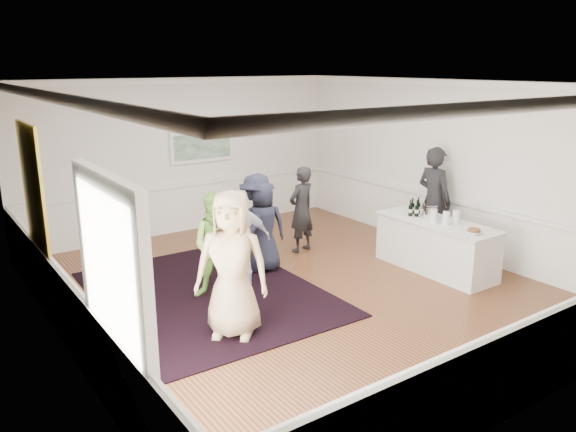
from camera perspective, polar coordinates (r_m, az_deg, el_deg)
floor at (r=9.03m, az=0.77°, el=-7.37°), size 8.00×8.00×0.00m
ceiling at (r=8.33m, az=0.85°, el=13.38°), size 7.00×8.00×0.02m
wall_left at (r=7.15m, az=-22.63°, el=-1.15°), size 0.02×8.00×3.20m
wall_right at (r=10.92m, az=15.94°, el=4.80°), size 0.02×8.00×3.20m
wall_back at (r=11.96m, az=-10.52°, el=6.00°), size 7.00×0.02×3.20m
wall_front at (r=5.90m, az=24.19°, el=-4.66°), size 7.00×0.02×3.20m
wainscoting at (r=8.85m, az=0.78°, el=-4.38°), size 7.00×8.00×1.00m
mirror at (r=8.35m, az=-24.45°, el=2.32°), size 0.05×1.25×1.85m
doorway at (r=5.47m, az=-17.35°, el=-7.59°), size 0.10×1.78×2.56m
landscape_painting at (r=12.05m, az=-8.71°, el=7.02°), size 1.44×0.06×0.66m
area_rug at (r=8.91m, az=-8.10°, el=-7.77°), size 3.18×4.14×0.02m
serving_table at (r=9.98m, az=14.80°, el=-2.93°), size 0.83×2.18×0.88m
bartender at (r=10.83m, az=14.60°, el=1.58°), size 0.49×0.74×2.01m
guest_tan at (r=7.25m, az=-5.73°, el=-4.95°), size 1.13×1.10×1.96m
guest_green at (r=8.47m, az=-7.11°, el=-3.09°), size 1.01×0.99×1.65m
guest_lilac at (r=8.84m, az=-4.77°, el=-2.44°), size 1.00×0.63×1.59m
guest_dark_a at (r=9.66m, az=-3.16°, el=-0.60°), size 1.23×1.17×1.68m
guest_dark_b at (r=10.54m, az=1.37°, el=0.66°), size 0.67×0.51×1.64m
guest_navy at (r=9.56m, az=-2.56°, el=-1.09°), size 0.89×0.74×1.57m
wine_bottles at (r=10.13m, az=12.95°, el=0.94°), size 0.32×0.29×0.31m
juice_pitchers at (r=9.71m, az=15.68°, el=-0.07°), size 0.36×0.38×0.24m
ice_bucket at (r=9.96m, az=14.17°, el=0.39°), size 0.26×0.26×0.25m
nut_bowl at (r=9.29m, az=18.38°, el=-1.50°), size 0.24×0.24×0.08m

